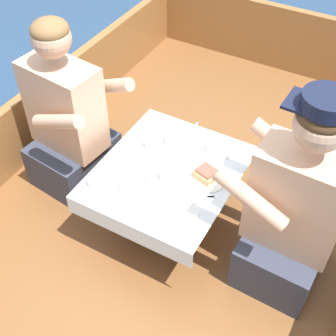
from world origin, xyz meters
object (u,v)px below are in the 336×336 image
(sandwich, at_px, (207,174))
(coffee_cup_starboard, at_px, (167,175))
(person_port, at_px, (68,123))
(coffee_cup_port, at_px, (151,142))
(person_starboard, at_px, (293,213))

(sandwich, bearing_deg, coffee_cup_starboard, -148.42)
(person_port, xyz_separation_m, coffee_cup_port, (0.47, 0.09, -0.00))
(person_port, relative_size, coffee_cup_port, 11.23)
(sandwich, xyz_separation_m, coffee_cup_port, (-0.35, 0.07, -0.00))
(person_port, relative_size, sandwich, 7.83)
(coffee_cup_port, bearing_deg, person_port, -169.36)
(coffee_cup_port, height_order, coffee_cup_starboard, coffee_cup_starboard)
(person_starboard, xyz_separation_m, coffee_cup_starboard, (-0.61, -0.05, -0.03))
(person_port, distance_m, coffee_cup_port, 0.47)
(person_starboard, relative_size, sandwich, 8.26)
(coffee_cup_port, relative_size, coffee_cup_starboard, 0.99)
(person_starboard, height_order, coffee_cup_port, person_starboard)
(person_starboard, height_order, sandwich, person_starboard)
(person_starboard, bearing_deg, coffee_cup_starboard, 6.28)
(sandwich, xyz_separation_m, coffee_cup_starboard, (-0.16, -0.10, -0.00))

